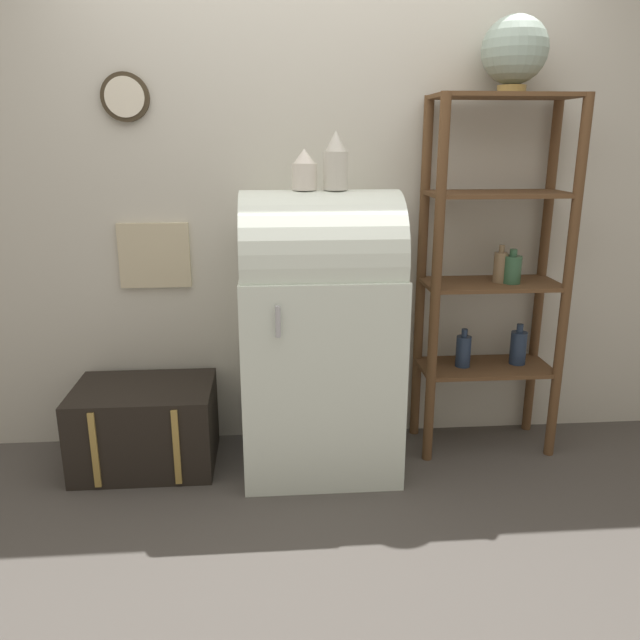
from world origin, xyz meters
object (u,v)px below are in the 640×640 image
refrigerator (320,330)px  vase_center (336,162)px  suitcase_trunk (146,426)px  vase_left (304,171)px  globe (515,51)px

refrigerator → vase_center: bearing=-9.8°
suitcase_trunk → vase_left: (0.81, -0.05, 1.26)m
refrigerator → vase_center: (0.07, -0.01, 0.79)m
suitcase_trunk → vase_left: size_ratio=3.76×
refrigerator → vase_center: size_ratio=5.29×
refrigerator → suitcase_trunk: size_ratio=2.02×
vase_center → refrigerator: bearing=170.2°
refrigerator → globe: bearing=9.7°
refrigerator → globe: size_ratio=3.97×
suitcase_trunk → vase_center: size_ratio=2.62×
globe → suitcase_trunk: bearing=-176.2°
vase_left → vase_center: bearing=-2.2°
vase_left → refrigerator: bearing=5.4°
suitcase_trunk → vase_center: (0.95, -0.05, 1.29)m
refrigerator → vase_center: vase_center is taller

